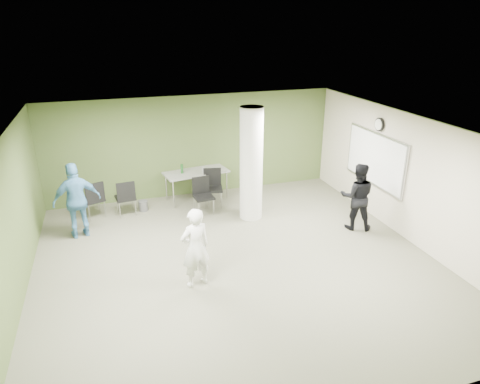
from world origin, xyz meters
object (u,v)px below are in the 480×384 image
object	(u,v)px
man_blue	(77,201)
folding_table	(196,173)
woman_white	(195,248)
chair_back_left	(94,197)
man_black	(357,197)

from	to	relation	value
man_blue	folding_table	bearing A→B (deg)	-167.48
woman_white	man_blue	distance (m)	3.46
chair_back_left	man_blue	distance (m)	0.99
woman_white	man_blue	world-z (taller)	man_blue
man_black	folding_table	bearing A→B (deg)	-16.37
chair_back_left	man_black	distance (m)	6.39
chair_back_left	woman_white	world-z (taller)	woman_white
folding_table	woman_white	distance (m)	4.15
chair_back_left	woman_white	xyz separation A→B (m)	(1.78, -3.63, 0.21)
chair_back_left	man_blue	xyz separation A→B (m)	(-0.32, -0.89, 0.31)
woman_white	man_black	distance (m)	4.28
folding_table	man_blue	size ratio (longest dim) A/B	1.03
chair_back_left	man_black	world-z (taller)	man_black
man_blue	chair_back_left	bearing A→B (deg)	-121.23
man_blue	woman_white	bearing A→B (deg)	116.45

